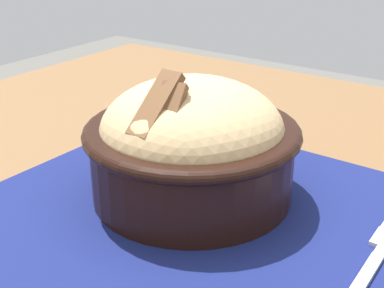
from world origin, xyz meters
name	(u,v)px	position (x,y,z in m)	size (l,w,h in m)	color
placemat	(230,227)	(-0.03, -0.02, 0.75)	(0.44, 0.35, 0.00)	#11194C
bowl	(192,143)	(-0.09, 0.01, 0.80)	(0.19, 0.19, 0.12)	black
fork	(379,254)	(0.08, 0.01, 0.75)	(0.02, 0.13, 0.00)	#BBBBBB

